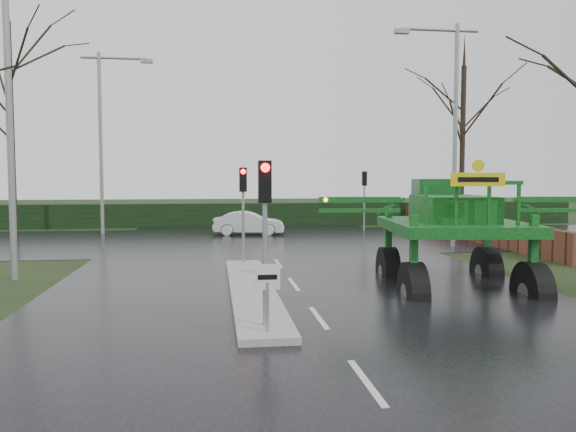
{
  "coord_description": "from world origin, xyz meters",
  "views": [
    {
      "loc": [
        -2.32,
        -12.26,
        3.2
      ],
      "look_at": [
        -0.07,
        4.72,
        2.0
      ],
      "focal_mm": 35.0,
      "sensor_mm": 36.0,
      "label": 1
    }
  ],
  "objects": [
    {
      "name": "hedge_row",
      "position": [
        0.0,
        24.0,
        0.75
      ],
      "size": [
        44.0,
        0.9,
        1.5
      ],
      "primitive_type": "cube",
      "color": "black",
      "rests_on": "ground"
    },
    {
      "name": "traffic_signal_near",
      "position": [
        -1.3,
        -1.01,
        2.59
      ],
      "size": [
        0.26,
        0.33,
        3.52
      ],
      "color": "gray",
      "rests_on": "ground"
    },
    {
      "name": "street_light_right",
      "position": [
        8.19,
        12.0,
        5.99
      ],
      "size": [
        3.85,
        0.3,
        10.0
      ],
      "color": "gray",
      "rests_on": "ground"
    },
    {
      "name": "keep_left_sign",
      "position": [
        -1.3,
        -1.5,
        1.06
      ],
      "size": [
        0.5,
        0.07,
        1.35
      ],
      "color": "gray",
      "rests_on": "ground"
    },
    {
      "name": "crop_sprayer",
      "position": [
        3.02,
        2.34,
        2.16
      ],
      "size": [
        8.14,
        5.43,
        4.56
      ],
      "rotation": [
        0.0,
        0.0,
        -0.1
      ],
      "color": "black",
      "rests_on": "ground"
    },
    {
      "name": "white_sedan",
      "position": [
        -0.44,
        18.5,
        0.0
      ],
      "size": [
        3.98,
        1.71,
        1.27
      ],
      "primitive_type": "imported",
      "rotation": [
        0.0,
        0.0,
        1.48
      ],
      "color": "silver",
      "rests_on": "ground"
    },
    {
      "name": "road_main",
      "position": [
        0.0,
        10.0,
        0.0
      ],
      "size": [
        14.0,
        80.0,
        0.02
      ],
      "primitive_type": "cube",
      "color": "black",
      "rests_on": "ground"
    },
    {
      "name": "brick_wall",
      "position": [
        10.5,
        16.0,
        0.6
      ],
      "size": [
        0.4,
        20.0,
        1.2
      ],
      "primitive_type": "cube",
      "color": "#592D1E",
      "rests_on": "ground"
    },
    {
      "name": "tree_right_far",
      "position": [
        13.0,
        21.0,
        6.5
      ],
      "size": [
        7.0,
        7.0,
        12.05
      ],
      "color": "black",
      "rests_on": "ground"
    },
    {
      "name": "street_light_left_far",
      "position": [
        -8.19,
        20.0,
        5.99
      ],
      "size": [
        3.85,
        0.3,
        10.0
      ],
      "color": "gray",
      "rests_on": "ground"
    },
    {
      "name": "tree_left_far",
      "position": [
        -12.5,
        18.0,
        7.15
      ],
      "size": [
        7.7,
        7.7,
        13.26
      ],
      "color": "black",
      "rests_on": "ground"
    },
    {
      "name": "traffic_signal_far",
      "position": [
        6.5,
        20.01,
        2.59
      ],
      "size": [
        0.26,
        0.33,
        3.52
      ],
      "rotation": [
        0.0,
        0.0,
        3.14
      ],
      "color": "gray",
      "rests_on": "ground"
    },
    {
      "name": "street_light_left_near",
      "position": [
        -8.19,
        6.0,
        5.99
      ],
      "size": [
        3.85,
        0.3,
        10.0
      ],
      "color": "gray",
      "rests_on": "ground"
    },
    {
      "name": "ground",
      "position": [
        0.0,
        0.0,
        0.0
      ],
      "size": [
        140.0,
        140.0,
        0.0
      ],
      "primitive_type": "plane",
      "color": "black",
      "rests_on": "ground"
    },
    {
      "name": "road_cross",
      "position": [
        0.0,
        16.0,
        0.01
      ],
      "size": [
        80.0,
        12.0,
        0.02
      ],
      "primitive_type": "cube",
      "color": "black",
      "rests_on": "ground"
    },
    {
      "name": "median_island",
      "position": [
        -1.3,
        3.0,
        0.09
      ],
      "size": [
        1.2,
        10.0,
        0.16
      ],
      "primitive_type": "cube",
      "color": "gray",
      "rests_on": "ground"
    },
    {
      "name": "traffic_signal_mid",
      "position": [
        -1.3,
        7.49,
        2.59
      ],
      "size": [
        0.26,
        0.33,
        3.52
      ],
      "color": "gray",
      "rests_on": "ground"
    }
  ]
}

